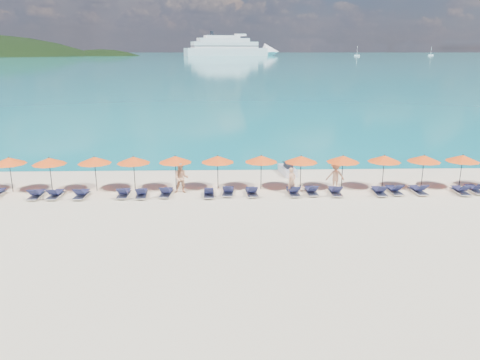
{
  "coord_description": "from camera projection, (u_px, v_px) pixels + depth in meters",
  "views": [
    {
      "loc": [
        -0.8,
        -23.86,
        8.79
      ],
      "look_at": [
        0.0,
        3.0,
        1.2
      ],
      "focal_mm": 35.0,
      "sensor_mm": 36.0,
      "label": 1
    }
  ],
  "objects": [
    {
      "name": "lounger_6",
      "position": [
        124.0,
        193.0,
        28.6
      ],
      "size": [
        0.64,
        1.71,
        0.66
      ],
      "rotation": [
        0.0,
        0.0,
        -0.01
      ],
      "color": "silver",
      "rests_on": "ground"
    },
    {
      "name": "lounger_8",
      "position": [
        166.0,
        192.0,
        28.8
      ],
      "size": [
        0.76,
        1.75,
        0.66
      ],
      "rotation": [
        0.0,
        0.0,
        -0.09
      ],
      "color": "silver",
      "rests_on": "ground"
    },
    {
      "name": "lounger_14",
      "position": [
        335.0,
        191.0,
        29.02
      ],
      "size": [
        0.63,
        1.7,
        0.66
      ],
      "rotation": [
        0.0,
        0.0,
        -0.01
      ],
      "color": "silver",
      "rests_on": "ground"
    },
    {
      "name": "umbrella_1",
      "position": [
        9.0,
        161.0,
        29.17
      ],
      "size": [
        2.1,
        2.1,
        2.28
      ],
      "color": "black",
      "rests_on": "ground"
    },
    {
      "name": "umbrella_12",
      "position": [
        463.0,
        158.0,
        29.85
      ],
      "size": [
        2.1,
        2.1,
        2.28
      ],
      "color": "black",
      "rests_on": "ground"
    },
    {
      "name": "umbrella_9",
      "position": [
        343.0,
        159.0,
        29.66
      ],
      "size": [
        2.1,
        2.1,
        2.28
      ],
      "color": "black",
      "rests_on": "ground"
    },
    {
      "name": "lounger_10",
      "position": [
        228.0,
        191.0,
        29.04
      ],
      "size": [
        0.78,
        1.75,
        0.66
      ],
      "rotation": [
        0.0,
        0.0,
        -0.1
      ],
      "color": "silver",
      "rests_on": "ground"
    },
    {
      "name": "lounger_5",
      "position": [
        82.0,
        194.0,
        28.45
      ],
      "size": [
        0.69,
        1.72,
        0.66
      ],
      "rotation": [
        0.0,
        0.0,
        -0.04
      ],
      "color": "silver",
      "rests_on": "ground"
    },
    {
      "name": "lounger_9",
      "position": [
        209.0,
        193.0,
        28.7
      ],
      "size": [
        0.68,
        1.72,
        0.66
      ],
      "rotation": [
        0.0,
        0.0,
        0.04
      ],
      "color": "silver",
      "rests_on": "ground"
    },
    {
      "name": "ground",
      "position": [
        242.0,
        216.0,
        25.36
      ],
      "size": [
        1400.0,
        1400.0,
        0.0
      ],
      "primitive_type": "plane",
      "color": "beige"
    },
    {
      "name": "headland_small",
      "position": [
        103.0,
        86.0,
        569.27
      ],
      "size": [
        162.0,
        126.0,
        85.5
      ],
      "color": "black",
      "rests_on": "ground"
    },
    {
      "name": "umbrella_5",
      "position": [
        175.0,
        159.0,
        29.58
      ],
      "size": [
        2.1,
        2.1,
        2.28
      ],
      "color": "black",
      "rests_on": "ground"
    },
    {
      "name": "lounger_19",
      "position": [
        475.0,
        189.0,
        29.51
      ],
      "size": [
        0.65,
        1.71,
        0.66
      ],
      "rotation": [
        0.0,
        0.0,
        0.02
      ],
      "color": "silver",
      "rests_on": "ground"
    },
    {
      "name": "beachgoer_c",
      "position": [
        335.0,
        176.0,
        29.92
      ],
      "size": [
        1.2,
        0.6,
        1.83
      ],
      "primitive_type": "imported",
      "rotation": [
        0.0,
        0.0,
        3.1
      ],
      "color": "tan",
      "rests_on": "ground"
    },
    {
      "name": "lounger_7",
      "position": [
        142.0,
        193.0,
        28.57
      ],
      "size": [
        0.75,
        1.74,
        0.66
      ],
      "rotation": [
        0.0,
        0.0,
        0.08
      ],
      "color": "silver",
      "rests_on": "ground"
    },
    {
      "name": "sea",
      "position": [
        226.0,
        55.0,
        660.26
      ],
      "size": [
        1600.0,
        1300.0,
        0.01
      ],
      "primitive_type": "cube",
      "color": "#1FA9B2",
      "rests_on": "ground"
    },
    {
      "name": "jetski",
      "position": [
        288.0,
        170.0,
        33.74
      ],
      "size": [
        1.19,
        2.35,
        0.8
      ],
      "rotation": [
        0.0,
        0.0,
        0.16
      ],
      "color": "silver",
      "rests_on": "ground"
    },
    {
      "name": "umbrella_4",
      "position": [
        133.0,
        160.0,
        29.39
      ],
      "size": [
        2.1,
        2.1,
        2.28
      ],
      "color": "black",
      "rests_on": "ground"
    },
    {
      "name": "lounger_11",
      "position": [
        252.0,
        192.0,
        28.91
      ],
      "size": [
        0.76,
        1.75,
        0.66
      ],
      "rotation": [
        0.0,
        0.0,
        0.08
      ],
      "color": "silver",
      "rests_on": "ground"
    },
    {
      "name": "lounger_3",
      "position": [
        36.0,
        194.0,
        28.39
      ],
      "size": [
        0.66,
        1.71,
        0.66
      ],
      "rotation": [
        0.0,
        0.0,
        0.02
      ],
      "color": "silver",
      "rests_on": "ground"
    },
    {
      "name": "cruise_ship",
      "position": [
        235.0,
        48.0,
        558.18
      ],
      "size": [
        118.83,
        60.02,
        33.35
      ],
      "rotation": [
        0.0,
        0.0,
        0.36
      ],
      "color": "white",
      "rests_on": "ground"
    },
    {
      "name": "lounger_16",
      "position": [
        394.0,
        190.0,
        29.28
      ],
      "size": [
        0.72,
        1.73,
        0.66
      ],
      "rotation": [
        0.0,
        0.0,
        0.06
      ],
      "color": "silver",
      "rests_on": "ground"
    },
    {
      "name": "umbrella_11",
      "position": [
        424.0,
        158.0,
        29.79
      ],
      "size": [
        2.1,
        2.1,
        2.28
      ],
      "color": "black",
      "rests_on": "ground"
    },
    {
      "name": "lounger_12",
      "position": [
        293.0,
        191.0,
        28.96
      ],
      "size": [
        0.77,
        1.75,
        0.66
      ],
      "rotation": [
        0.0,
        0.0,
        0.09
      ],
      "color": "silver",
      "rests_on": "ground"
    },
    {
      "name": "sailboat_near",
      "position": [
        357.0,
        55.0,
        541.89
      ],
      "size": [
        6.17,
        2.06,
        11.31
      ],
      "color": "white",
      "rests_on": "ground"
    },
    {
      "name": "lounger_4",
      "position": [
        56.0,
        194.0,
        28.43
      ],
      "size": [
        0.7,
        1.73,
        0.66
      ],
      "rotation": [
        0.0,
        0.0,
        -0.05
      ],
      "color": "silver",
      "rests_on": "ground"
    },
    {
      "name": "umbrella_2",
      "position": [
        49.0,
        161.0,
        29.11
      ],
      "size": [
        2.1,
        2.1,
        2.28
      ],
      "color": "black",
      "rests_on": "ground"
    },
    {
      "name": "lounger_15",
      "position": [
        379.0,
        191.0,
        29.05
      ],
      "size": [
        0.64,
        1.71,
        0.66
      ],
      "rotation": [
        0.0,
        0.0,
        -0.01
      ],
      "color": "silver",
      "rests_on": "ground"
    },
    {
      "name": "umbrella_6",
      "position": [
        218.0,
        159.0,
        29.63
      ],
      "size": [
        2.1,
        2.1,
        2.28
      ],
      "color": "black",
      "rests_on": "ground"
    },
    {
      "name": "lounger_18",
      "position": [
        461.0,
        190.0,
        29.2
      ],
      "size": [
        0.63,
        1.7,
        0.66
      ],
      "rotation": [
        0.0,
        0.0,
        -0.0
      ],
      "color": "silver",
      "rests_on": "ground"
    },
    {
      "name": "umbrella_7",
      "position": [
        261.0,
        159.0,
        29.7
      ],
      "size": [
        2.1,
        2.1,
        2.28
      ],
      "color": "black",
      "rests_on": "ground"
    },
    {
      "name": "umbrella_8",
      "position": [
        301.0,
        159.0,
        29.61
      ],
      "size": [
        2.1,
        2.1,
        2.28
      ],
      "color": "black",
      "rests_on": "ground"
    },
    {
      "name": "umbrella_10",
      "position": [
        384.0,
        159.0,
        29.74
      ],
      "size": [
        2.1,
        2.1,
        2.28
      ],
      "color": "black",
      "rests_on": "ground"
    },
    {
      "name": "beachgoer_b",
      "position": [
        181.0,
        178.0,
        29.21
      ],
      "size": [
        0.95,
        0.57,
        1.93
      ],
      "primitive_type": "imported",
      "rotation": [
        0.0,
        0.0,
        -0.03
      ],
      "color": "tan",
      "rests_on": "ground"
    },
    {
      "name": "sailboat_far",
      "position": [
        431.0,
        55.0,
        571.7
      ],
      "size": [
        5.95,
        1.98,
        10.92
      ],
      "color": "white",
      "rests_on": "ground"
    },
    {
      "name": "lounger_13",
      "position": [
        311.0,
        191.0,
        29.13
      ],
      "size": [
        0.71,
        1.73,
        0.66
      ],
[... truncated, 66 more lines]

